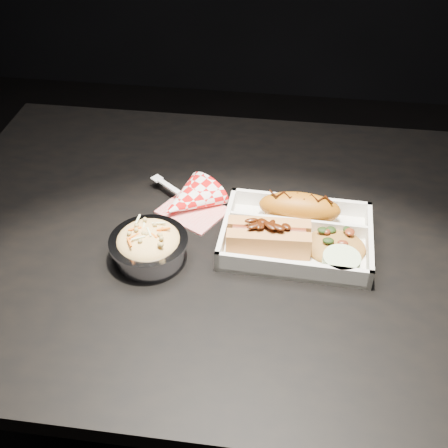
{
  "coord_description": "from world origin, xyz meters",
  "views": [
    {
      "loc": [
        0.04,
        -0.74,
        1.4
      ],
      "look_at": [
        -0.06,
        -0.05,
        0.81
      ],
      "focal_mm": 45.0,
      "sensor_mm": 36.0,
      "label": 1
    }
  ],
  "objects": [
    {
      "name": "fried_pastry",
      "position": [
        0.06,
        0.04,
        0.78
      ],
      "size": [
        0.15,
        0.06,
        0.05
      ],
      "primitive_type": "ellipsoid",
      "rotation": [
        0.0,
        0.0,
        -0.04
      ],
      "color": "#AC6011",
      "rests_on": "food_tray"
    },
    {
      "name": "hotdog",
      "position": [
        0.02,
        -0.04,
        0.78
      ],
      "size": [
        0.14,
        0.06,
        0.06
      ],
      "rotation": [
        0.0,
        0.0,
        0.05
      ],
      "color": "#C48243",
      "rests_on": "food_tray"
    },
    {
      "name": "dining_table",
      "position": [
        0.0,
        0.0,
        0.66
      ],
      "size": [
        1.2,
        0.8,
        0.75
      ],
      "color": "black",
      "rests_on": "ground"
    },
    {
      "name": "foil_coleslaw_cup",
      "position": [
        -0.18,
        -0.09,
        0.78
      ],
      "size": [
        0.13,
        0.13,
        0.07
      ],
      "color": "silver",
      "rests_on": "dining_table"
    },
    {
      "name": "fried_rice_mound",
      "position": [
        0.13,
        -0.03,
        0.77
      ],
      "size": [
        0.11,
        0.09,
        0.03
      ],
      "primitive_type": "ellipsoid",
      "rotation": [
        0.0,
        0.0,
        -0.04
      ],
      "color": "#AE7532",
      "rests_on": "food_tray"
    },
    {
      "name": "napkin_fork",
      "position": [
        -0.14,
        0.05,
        0.77
      ],
      "size": [
        0.16,
        0.15,
        0.1
      ],
      "rotation": [
        0.0,
        0.0,
        -0.66
      ],
      "color": "red",
      "rests_on": "dining_table"
    },
    {
      "name": "cupcake_liner",
      "position": [
        0.13,
        -0.08,
        0.77
      ],
      "size": [
        0.06,
        0.06,
        0.03
      ],
      "primitive_type": "cylinder",
      "color": "beige",
      "rests_on": "food_tray"
    },
    {
      "name": "food_tray",
      "position": [
        0.06,
        -0.02,
        0.76
      ],
      "size": [
        0.26,
        0.19,
        0.04
      ],
      "rotation": [
        0.0,
        0.0,
        -0.04
      ],
      "color": "silver",
      "rests_on": "dining_table"
    }
  ]
}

